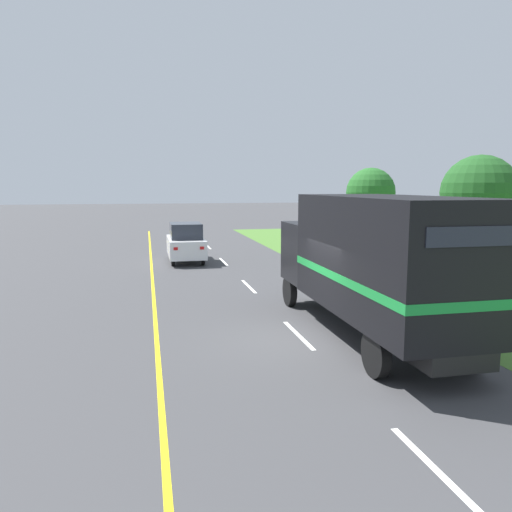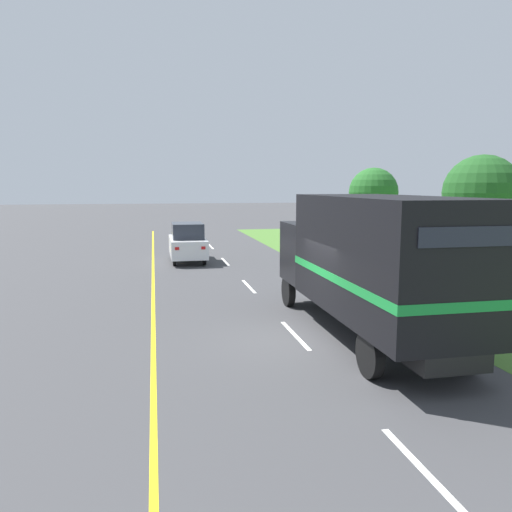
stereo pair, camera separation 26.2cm
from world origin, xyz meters
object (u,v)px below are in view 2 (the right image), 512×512
roadside_tree_near (482,193)px  lead_car_white (187,242)px  horse_trailer_truck (371,261)px  roadside_tree_mid (373,193)px  highway_sign (437,252)px

roadside_tree_near → lead_car_white: bearing=157.3°
lead_car_white → roadside_tree_near: roadside_tree_near is taller
horse_trailer_truck → lead_car_white: 14.74m
roadside_tree_mid → roadside_tree_near: bearing=-76.7°
roadside_tree_mid → horse_trailer_truck: bearing=-114.8°
highway_sign → roadside_tree_mid: roadside_tree_mid is taller
horse_trailer_truck → roadside_tree_mid: bearing=65.2°
highway_sign → roadside_tree_near: bearing=41.3°
roadside_tree_near → roadside_tree_mid: 7.85m
horse_trailer_truck → lead_car_white: (-3.71, 14.23, -1.04)m
lead_car_white → roadside_tree_near: 14.41m
horse_trailer_truck → roadside_tree_mid: roadside_tree_mid is taller
horse_trailer_truck → highway_sign: 6.72m
lead_car_white → highway_sign: (8.47, -9.51, 0.52)m
horse_trailer_truck → highway_sign: horse_trailer_truck is taller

